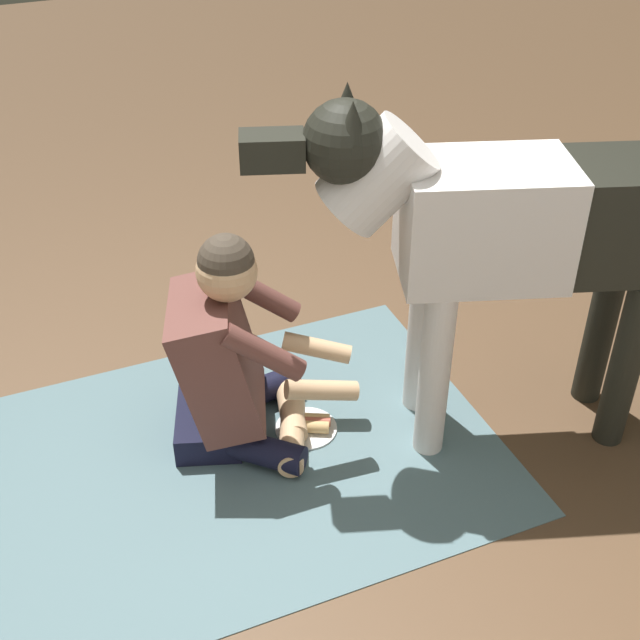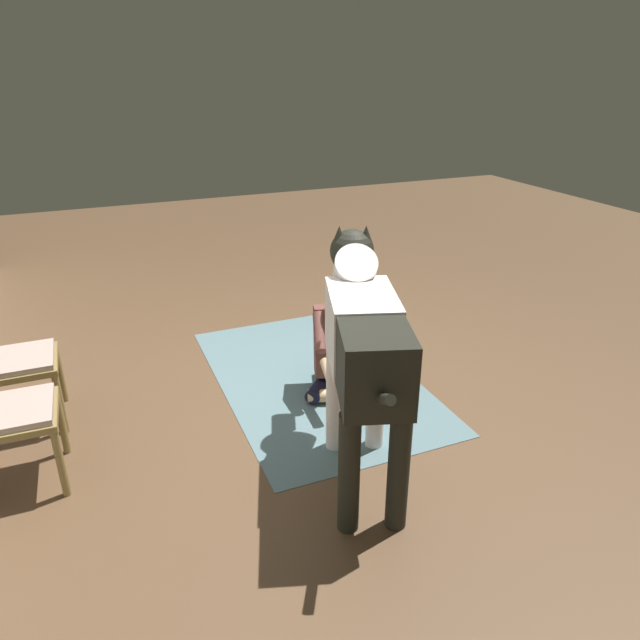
% 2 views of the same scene
% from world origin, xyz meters
% --- Properties ---
extents(ground_plane, '(13.82, 13.82, 0.00)m').
position_xyz_m(ground_plane, '(0.00, 0.00, 0.00)').
color(ground_plane, brown).
extents(area_rug, '(2.24, 1.40, 0.01)m').
position_xyz_m(area_rug, '(0.17, -0.03, 0.00)').
color(area_rug, slate).
rests_on(area_rug, ground).
extents(dining_chair_right_of_pair, '(0.46, 0.47, 0.98)m').
position_xyz_m(dining_chair_right_of_pair, '(0.36, 2.03, 0.54)').
color(dining_chair_right_of_pair, olive).
rests_on(dining_chair_right_of_pair, ground).
extents(person_sitting_on_floor, '(0.74, 0.60, 0.86)m').
position_xyz_m(person_sitting_on_floor, '(-0.04, -0.16, 0.36)').
color(person_sitting_on_floor, black).
rests_on(person_sitting_on_floor, ground).
extents(large_dog, '(1.59, 0.67, 1.34)m').
position_xyz_m(large_dog, '(-0.92, 0.13, 0.85)').
color(large_dog, silver).
rests_on(large_dog, ground).
extents(hot_dog_on_plate, '(0.24, 0.24, 0.06)m').
position_xyz_m(hot_dog_on_plate, '(-0.29, -0.08, 0.03)').
color(hot_dog_on_plate, silver).
rests_on(hot_dog_on_plate, ground).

